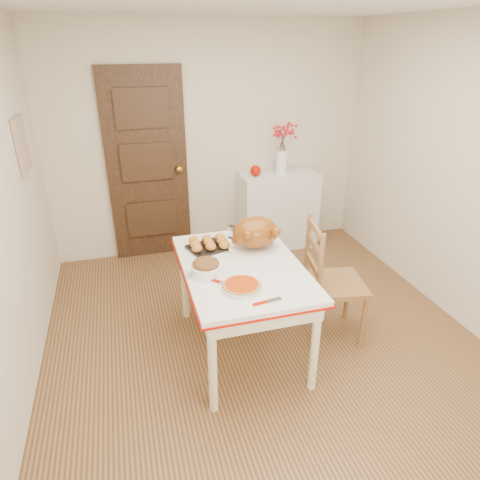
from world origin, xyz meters
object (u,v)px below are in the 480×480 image
object	(u,v)px
turkey_platter	(255,234)
sideboard	(278,210)
kitchen_table	(242,308)
chair_oak	(335,281)
pumpkin_pie	(242,286)

from	to	relation	value
turkey_platter	sideboard	bearing A→B (deg)	54.43
kitchen_table	chair_oak	size ratio (longest dim) A/B	1.25
kitchen_table	turkey_platter	distance (m)	0.59
kitchen_table	turkey_platter	bearing A→B (deg)	51.24
turkey_platter	pumpkin_pie	world-z (taller)	turkey_platter
sideboard	pumpkin_pie	distance (m)	2.34
pumpkin_pie	turkey_platter	bearing A→B (deg)	63.63
kitchen_table	chair_oak	world-z (taller)	chair_oak
sideboard	chair_oak	xyz separation A→B (m)	(-0.17, -1.76, 0.07)
sideboard	pumpkin_pie	size ratio (longest dim) A/B	3.38
chair_oak	turkey_platter	size ratio (longest dim) A/B	2.41
chair_oak	pumpkin_pie	distance (m)	0.97
sideboard	chair_oak	distance (m)	1.77
sideboard	turkey_platter	size ratio (longest dim) A/B	2.09
turkey_platter	chair_oak	bearing A→B (deg)	-29.86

